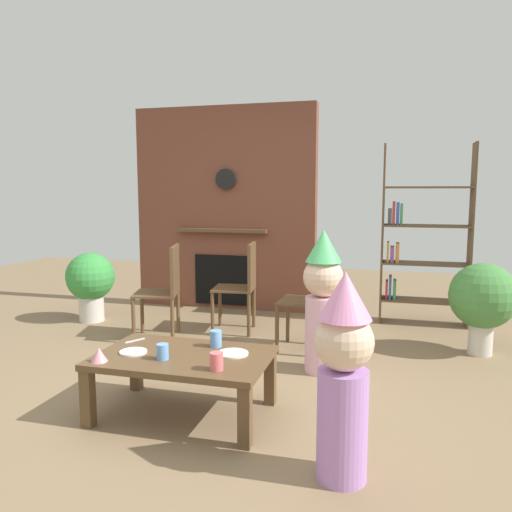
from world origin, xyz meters
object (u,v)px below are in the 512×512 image
at_px(paper_cup_center, 217,361).
at_px(potted_plant_short, 90,280).
at_px(coffee_table, 183,363).
at_px(dining_chair_left, 166,286).
at_px(dining_chair_right, 313,294).
at_px(bookshelf, 418,241).
at_px(paper_plate_front, 133,352).
at_px(paper_cup_near_right, 163,352).
at_px(child_in_pink, 323,298).
at_px(paper_plate_rear, 233,353).
at_px(potted_plant_tall, 483,298).
at_px(child_with_cone_hat, 343,372).
at_px(dining_chair_middle, 243,282).
at_px(paper_cup_near_left, 216,339).
at_px(birthday_cake_slice, 99,355).

height_order(paper_cup_center, potted_plant_short, potted_plant_short).
bearing_deg(coffee_table, dining_chair_left, 118.69).
bearing_deg(dining_chair_right, bookshelf, -123.81).
xyz_separation_m(paper_plate_front, dining_chair_right, (0.90, 1.56, 0.11)).
height_order(paper_cup_near_right, dining_chair_right, dining_chair_right).
bearing_deg(bookshelf, paper_cup_center, -112.67).
xyz_separation_m(child_in_pink, potted_plant_short, (-2.64, 0.89, -0.14)).
distance_m(child_in_pink, potted_plant_short, 2.79).
xyz_separation_m(paper_plate_rear, potted_plant_tall, (1.72, 1.69, 0.10)).
xyz_separation_m(paper_plate_front, child_with_cone_hat, (1.35, -0.41, 0.15)).
bearing_deg(potted_plant_tall, dining_chair_right, -169.32).
height_order(paper_cup_near_right, potted_plant_tall, potted_plant_tall).
bearing_deg(dining_chair_middle, coffee_table, 87.87).
relative_size(paper_cup_near_left, paper_plate_rear, 0.56).
relative_size(bookshelf, paper_cup_center, 18.47).
height_order(child_with_cone_hat, potted_plant_tall, child_with_cone_hat).
distance_m(paper_cup_center, paper_plate_rear, 0.29).
height_order(paper_cup_near_left, potted_plant_short, potted_plant_short).
xyz_separation_m(paper_cup_near_left, dining_chair_middle, (-0.33, 1.72, 0.06)).
relative_size(dining_chair_middle, dining_chair_right, 1.00).
relative_size(dining_chair_left, dining_chair_middle, 1.00).
height_order(coffee_table, dining_chair_right, dining_chair_right).
bearing_deg(dining_chair_left, birthday_cake_slice, 87.16).
bearing_deg(bookshelf, paper_plate_rear, -114.75).
bearing_deg(dining_chair_middle, birthday_cake_slice, 75.88).
height_order(paper_cup_near_left, paper_plate_rear, paper_cup_near_left).
bearing_deg(potted_plant_tall, paper_plate_front, -141.94).
bearing_deg(potted_plant_tall, birthday_cake_slice, -140.36).
relative_size(paper_cup_near_right, dining_chair_left, 0.11).
bearing_deg(potted_plant_short, paper_cup_center, -43.73).
distance_m(bookshelf, coffee_table, 3.16).
relative_size(child_in_pink, potted_plant_short, 1.49).
height_order(paper_cup_near_left, dining_chair_middle, dining_chair_middle).
relative_size(dining_chair_right, potted_plant_short, 1.20).
relative_size(paper_plate_rear, child_in_pink, 0.17).
height_order(birthday_cake_slice, dining_chair_middle, dining_chair_middle).
xyz_separation_m(paper_cup_near_right, dining_chair_right, (0.67, 1.63, 0.07)).
relative_size(paper_cup_center, dining_chair_right, 0.11).
height_order(paper_cup_center, birthday_cake_slice, paper_cup_center).
relative_size(paper_cup_near_left, child_in_pink, 0.10).
bearing_deg(potted_plant_short, dining_chair_right, -8.82).
distance_m(coffee_table, potted_plant_tall, 2.70).
height_order(child_with_cone_hat, child_in_pink, child_in_pink).
relative_size(potted_plant_tall, potted_plant_short, 1.07).
bearing_deg(dining_chair_left, potted_plant_tall, 170.06).
relative_size(birthday_cake_slice, dining_chair_left, 0.11).
bearing_deg(paper_cup_near_left, dining_chair_right, 71.34).
bearing_deg(birthday_cake_slice, paper_cup_center, 3.86).
distance_m(paper_plate_front, dining_chair_middle, 1.98).
bearing_deg(dining_chair_right, paper_plate_rear, 82.47).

